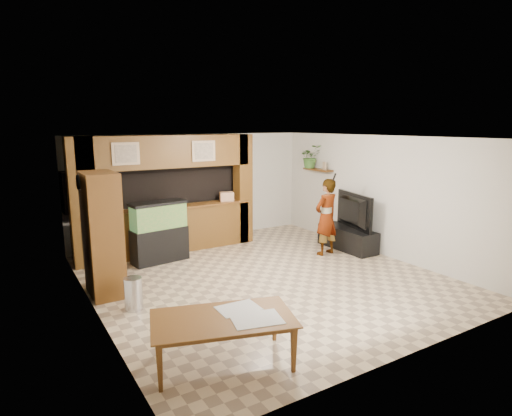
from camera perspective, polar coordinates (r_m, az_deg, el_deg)
floor at (r=8.13m, az=1.08°, el=-9.25°), size 6.50×6.50×0.00m
ceiling at (r=7.63m, az=1.15°, el=9.38°), size 6.50×6.50×0.00m
wall_back at (r=10.62m, az=-8.38°, el=2.71°), size 6.00×0.00×6.00m
wall_left at (r=6.69m, az=-21.11°, el=-2.86°), size 0.00×6.50×6.50m
wall_right at (r=9.70m, az=16.23°, el=1.60°), size 0.00×6.50×6.50m
partition at (r=9.71m, az=-12.10°, el=1.88°), size 4.20×0.99×2.60m
wall_clock at (r=7.57m, az=-22.58°, el=3.20°), size 0.05×0.25×0.25m
wall_shelf at (r=10.94m, az=8.25°, el=5.08°), size 0.25×0.90×0.04m
pantry_cabinet at (r=7.53m, az=-19.79°, el=-3.35°), size 0.52×0.85×2.07m
trash_can at (r=6.99m, az=-16.03°, el=-10.93°), size 0.28×0.28×0.51m
aquarium at (r=9.09m, az=-12.78°, el=-3.22°), size 1.15×0.43×1.27m
tv_stand at (r=10.07m, az=12.10°, el=-4.01°), size 0.54×1.47×0.49m
television at (r=9.92m, az=12.25°, el=-0.39°), size 0.50×1.40×0.81m
photo_frame at (r=10.74m, az=9.11°, el=5.57°), size 0.06×0.15×0.19m
potted_plant at (r=11.11m, az=7.26°, el=6.82°), size 0.63×0.58×0.59m
person at (r=9.45m, az=9.34°, el=-1.19°), size 0.67×0.49×1.68m
microphone at (r=9.22m, az=10.40°, el=4.09°), size 0.04×0.10×0.17m
dining_table at (r=5.32m, az=-4.32°, el=-17.38°), size 1.88×1.39×0.59m
newspaper_a at (r=5.43m, az=-2.36°, el=-13.22°), size 0.52×0.39×0.01m
newspaper_b at (r=5.16m, az=0.10°, el=-14.60°), size 0.67×0.55×0.01m
counter_box at (r=10.14m, az=-3.94°, el=1.53°), size 0.37×0.30×0.21m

